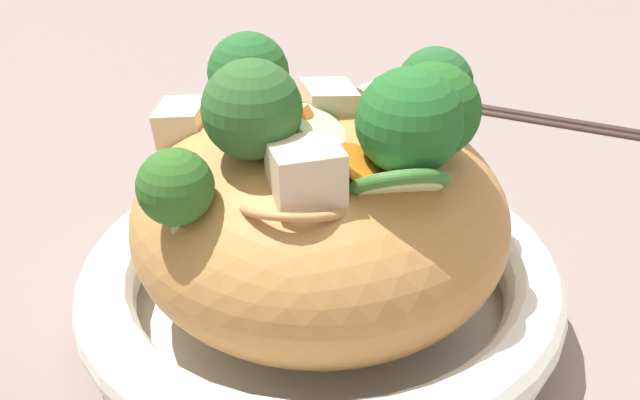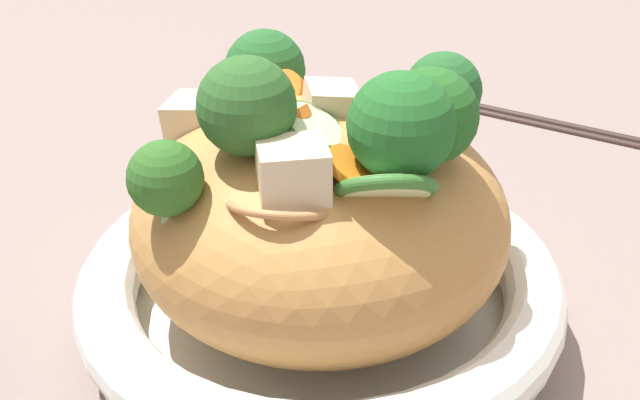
% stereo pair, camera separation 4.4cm
% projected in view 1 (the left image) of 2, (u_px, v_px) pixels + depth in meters
% --- Properties ---
extents(ground_plane, '(3.00, 3.00, 0.00)m').
position_uv_depth(ground_plane, '(320.00, 330.00, 0.48)').
color(ground_plane, slate).
extents(serving_bowl, '(0.26, 0.26, 0.05)m').
position_uv_depth(serving_bowl, '(320.00, 294.00, 0.47)').
color(serving_bowl, white).
rests_on(serving_bowl, ground_plane).
extents(noodle_heap, '(0.19, 0.19, 0.11)m').
position_uv_depth(noodle_heap, '(320.00, 219.00, 0.45)').
color(noodle_heap, '#B47E41').
rests_on(noodle_heap, serving_bowl).
extents(broccoli_florets, '(0.19, 0.19, 0.08)m').
position_uv_depth(broccoli_florets, '(334.00, 109.00, 0.41)').
color(broccoli_florets, '#9CC074').
rests_on(broccoli_florets, serving_bowl).
extents(carrot_coins, '(0.13, 0.06, 0.03)m').
position_uv_depth(carrot_coins, '(291.00, 126.00, 0.42)').
color(carrot_coins, orange).
rests_on(carrot_coins, serving_bowl).
extents(zucchini_slices, '(0.10, 0.07, 0.04)m').
position_uv_depth(zucchini_slices, '(360.00, 160.00, 0.39)').
color(zucchini_slices, beige).
rests_on(zucchini_slices, serving_bowl).
extents(chicken_chunks, '(0.13, 0.12, 0.04)m').
position_uv_depth(chicken_chunks, '(297.00, 135.00, 0.41)').
color(chicken_chunks, beige).
rests_on(chicken_chunks, serving_bowl).
extents(chopsticks_pair, '(0.18, 0.15, 0.01)m').
position_uv_depth(chopsticks_pair, '(550.00, 118.00, 0.71)').
color(chopsticks_pair, black).
rests_on(chopsticks_pair, ground_plane).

